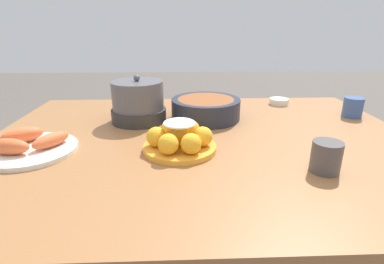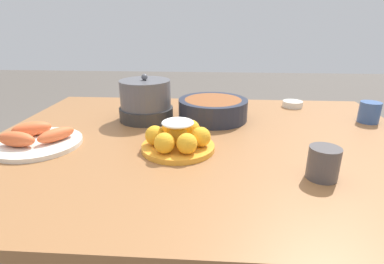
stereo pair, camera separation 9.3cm
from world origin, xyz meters
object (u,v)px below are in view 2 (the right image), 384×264
dining_table (204,161)px  warming_pot (146,101)px  cup_near (323,163)px  sauce_bowl (293,104)px  seafood_platter (36,139)px  cake_plate (178,138)px  cup_far (369,112)px  serving_bowl (213,109)px

dining_table → warming_pot: warming_pot is taller
cup_near → warming_pot: bearing=140.4°
warming_pot → dining_table: bearing=-39.3°
sauce_bowl → seafood_platter: (-0.91, -0.51, 0.00)m
cake_plate → cup_far: 0.77m
serving_bowl → warming_pot: warming_pot is taller
cup_near → warming_pot: size_ratio=0.39×
seafood_platter → cup_near: cup_near is taller
seafood_platter → cup_near: 0.83m
sauce_bowl → serving_bowl: bearing=-150.4°
dining_table → seafood_platter: size_ratio=5.39×
warming_pot → serving_bowl: bearing=4.4°
sauce_bowl → seafood_platter: seafood_platter is taller
cake_plate → seafood_platter: 0.45m
cup_far → warming_pot: 0.86m
dining_table → cake_plate: 0.17m
seafood_platter → cup_near: bearing=-10.7°
warming_pot → cup_far: bearing=1.5°
sauce_bowl → seafood_platter: 1.04m
cake_plate → cup_far: size_ratio=2.79×
seafood_platter → warming_pot: warming_pot is taller
cake_plate → sauce_bowl: (0.46, 0.51, -0.02)m
cake_plate → dining_table: bearing=51.4°
cup_near → cup_far: cup_near is taller
dining_table → sauce_bowl: (0.39, 0.42, 0.10)m
seafood_platter → cake_plate: bearing=-0.7°
dining_table → cup_far: cup_far is taller
serving_bowl → sauce_bowl: (0.36, 0.21, -0.03)m
serving_bowl → sauce_bowl: 0.42m
sauce_bowl → cup_far: bearing=-40.7°
serving_bowl → warming_pot: (-0.26, -0.02, 0.03)m
seafood_platter → serving_bowl: bearing=28.9°
cake_plate → cup_far: cake_plate is taller
dining_table → cup_near: bearing=-39.8°
seafood_platter → cup_far: size_ratio=3.35×
dining_table → sauce_bowl: bearing=47.2°
serving_bowl → sauce_bowl: bearing=29.6°
cup_near → cup_far: size_ratio=1.03×
sauce_bowl → cup_far: 0.31m
seafood_platter → warming_pot: (0.29, 0.28, 0.06)m
cake_plate → cup_near: size_ratio=2.71×
serving_bowl → cup_far: size_ratio=3.40×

